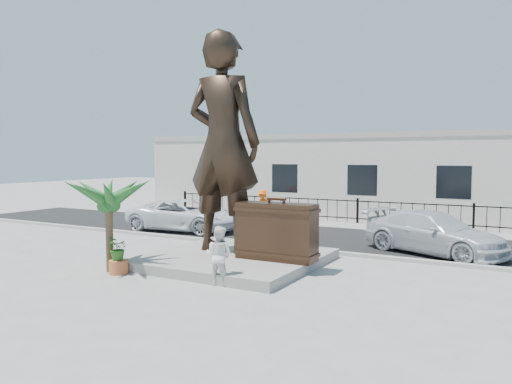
# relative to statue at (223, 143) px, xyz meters

# --- Properties ---
(ground) EXTENTS (100.00, 100.00, 0.00)m
(ground) POSITION_rel_statue_xyz_m (1.17, -1.88, -3.89)
(ground) COLOR #9E9991
(ground) RESTS_ON ground
(street) EXTENTS (40.00, 7.00, 0.01)m
(street) POSITION_rel_statue_xyz_m (1.17, 6.12, -3.88)
(street) COLOR black
(street) RESTS_ON ground
(curb) EXTENTS (40.00, 0.25, 0.12)m
(curb) POSITION_rel_statue_xyz_m (1.17, 2.62, -3.83)
(curb) COLOR #A5A399
(curb) RESTS_ON ground
(far_sidewalk) EXTENTS (40.00, 2.50, 0.02)m
(far_sidewalk) POSITION_rel_statue_xyz_m (1.17, 10.12, -3.88)
(far_sidewalk) COLOR #9E9991
(far_sidewalk) RESTS_ON ground
(plinth) EXTENTS (5.20, 5.20, 0.30)m
(plinth) POSITION_rel_statue_xyz_m (0.67, -0.38, -3.74)
(plinth) COLOR gray
(plinth) RESTS_ON ground
(fence) EXTENTS (22.00, 0.10, 1.20)m
(fence) POSITION_rel_statue_xyz_m (1.17, 10.92, -3.29)
(fence) COLOR black
(fence) RESTS_ON ground
(building) EXTENTS (28.00, 7.00, 4.40)m
(building) POSITION_rel_statue_xyz_m (1.17, 15.12, -1.69)
(building) COLOR silver
(building) RESTS_ON ground
(statue) EXTENTS (2.65, 1.78, 7.17)m
(statue) POSITION_rel_statue_xyz_m (0.00, 0.00, 0.00)
(statue) COLOR black
(statue) RESTS_ON plinth
(suitcase) EXTENTS (2.47, 0.81, 1.74)m
(suitcase) POSITION_rel_statue_xyz_m (2.20, -0.45, -2.72)
(suitcase) COLOR #352216
(suitcase) RESTS_ON plinth
(tourist) EXTENTS (0.82, 0.66, 1.59)m
(tourist) POSITION_rel_statue_xyz_m (1.66, -2.82, -3.09)
(tourist) COLOR white
(tourist) RESTS_ON ground
(car_white) EXTENTS (5.45, 2.98, 1.45)m
(car_white) POSITION_rel_statue_xyz_m (-5.07, 4.50, -3.15)
(car_white) COLOR white
(car_white) RESTS_ON street
(car_silver) EXTENTS (5.53, 3.89, 1.49)m
(car_silver) POSITION_rel_statue_xyz_m (5.98, 4.39, -3.13)
(car_silver) COLOR silver
(car_silver) RESTS_ON street
(worker) EXTENTS (1.10, 0.70, 1.63)m
(worker) POSITION_rel_statue_xyz_m (-3.73, 9.74, -3.05)
(worker) COLOR #FB5F0D
(worker) RESTS_ON far_sidewalk
(palm_tree) EXTENTS (1.80, 1.80, 3.20)m
(palm_tree) POSITION_rel_statue_xyz_m (-2.03, -3.13, -3.89)
(palm_tree) COLOR #1F5621
(palm_tree) RESTS_ON ground
(planter) EXTENTS (0.56, 0.56, 0.40)m
(planter) POSITION_rel_statue_xyz_m (-1.61, -3.20, -3.69)
(planter) COLOR #BA5B31
(planter) RESTS_ON ground
(shrub) EXTENTS (0.80, 0.75, 0.71)m
(shrub) POSITION_rel_statue_xyz_m (-1.61, -3.20, -3.13)
(shrub) COLOR #29601F
(shrub) RESTS_ON planter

